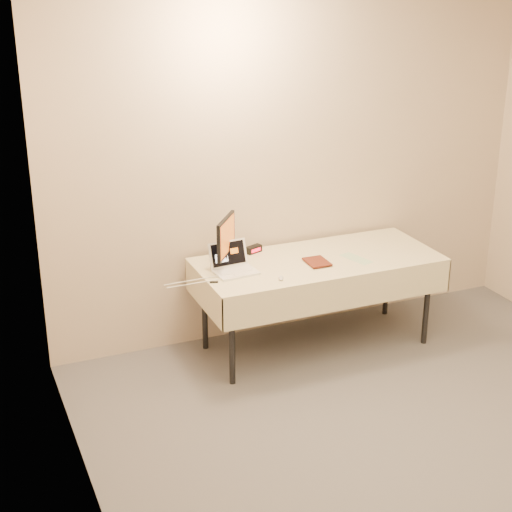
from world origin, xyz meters
name	(u,v)px	position (x,y,z in m)	size (l,w,h in m)	color
ground	(477,499)	(0.00, 0.00, 0.00)	(5.00, 5.00, 0.00)	#535359
back_wall	(294,167)	(0.00, 2.50, 1.35)	(4.00, 0.10, 2.70)	beige
table	(318,266)	(0.00, 2.05, 0.68)	(1.86, 0.81, 0.74)	black
laptop	(233,265)	(-0.69, 2.07, 0.79)	(0.32, 0.29, 0.20)	white
monitor	(226,239)	(-0.71, 2.14, 0.97)	(0.25, 0.32, 0.39)	black
book	(308,252)	(-0.13, 1.96, 0.84)	(0.16, 0.02, 0.21)	maroon
alarm_clock	(254,249)	(-0.40, 2.36, 0.77)	(0.14, 0.10, 0.05)	black
clicker	(281,278)	(-0.43, 1.79, 0.75)	(0.04, 0.08, 0.02)	silver
paper_form	(356,259)	(0.27, 1.93, 0.74)	(0.11, 0.27, 0.00)	#B2D4A8
usb_dongle	(214,282)	(-0.89, 1.91, 0.74)	(0.06, 0.02, 0.01)	black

